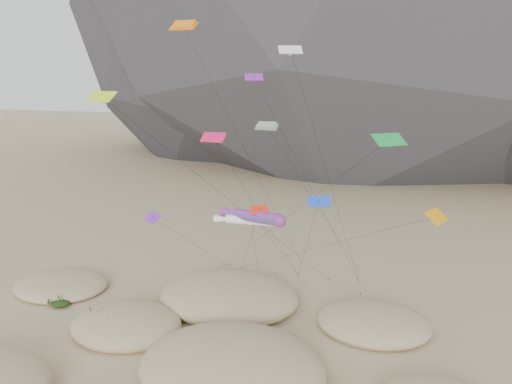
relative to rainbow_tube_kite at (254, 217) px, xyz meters
The scene contains 8 objects.
dunes 13.07m from the rainbow_tube_kite, 117.48° to the right, with size 51.44×36.76×4.34m.
dune_grass 13.16m from the rainbow_tube_kite, 109.73° to the right, with size 40.37×28.47×1.53m.
kite_stakes 18.09m from the rainbow_tube_kite, 90.58° to the left, with size 18.44×4.13×0.30m.
rainbow_tube_kite is the anchor object (origin of this frame).
white_tube_kite 0.93m from the rainbow_tube_kite, 145.26° to the left, with size 6.85×13.03×11.84m.
orange_parafoil 19.81m from the rainbow_tube_kite, 148.19° to the left, with size 11.19×14.15×29.55m.
multi_parafoil 8.52m from the rainbow_tube_kite, 85.16° to the left, with size 9.41×14.80×20.02m.
delta_kites 6.01m from the rainbow_tube_kite, 58.17° to the left, with size 32.33×18.13×26.86m.
Camera 1 is at (14.64, -32.14, 24.47)m, focal length 35.00 mm.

